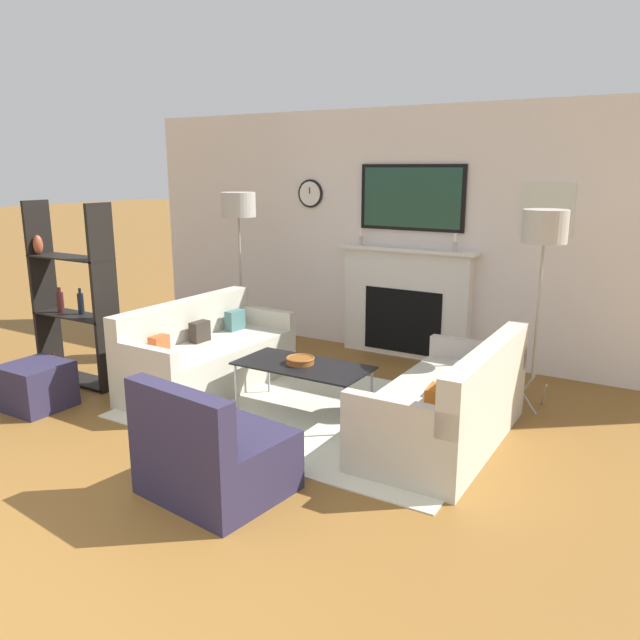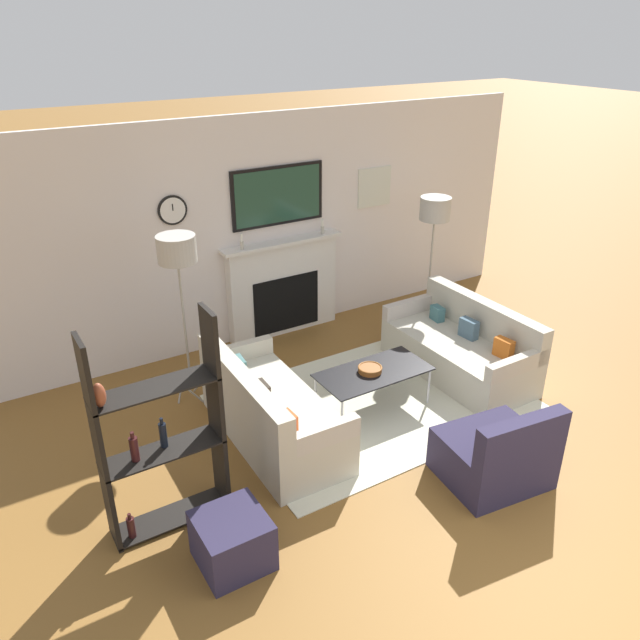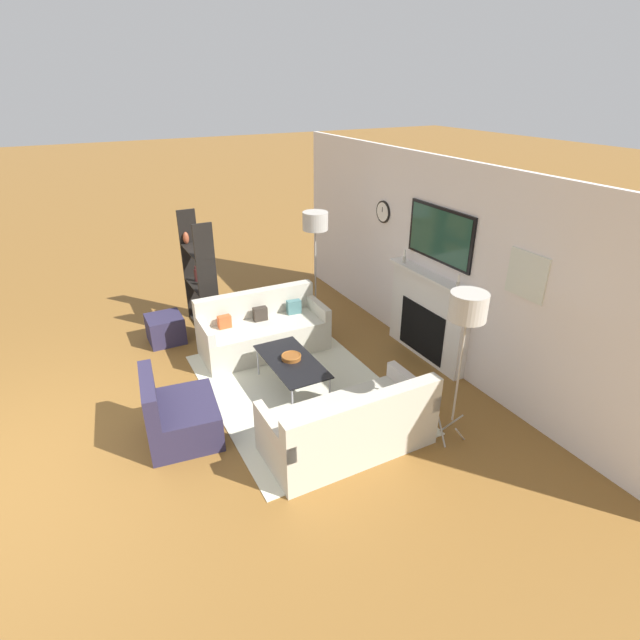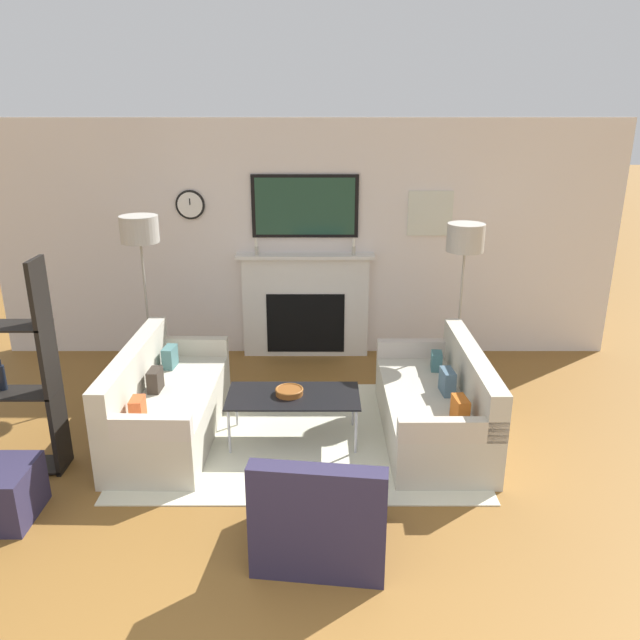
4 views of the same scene
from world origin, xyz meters
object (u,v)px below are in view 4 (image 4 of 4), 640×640
couch_right (435,406)px  coffee_table (291,398)px  floor_lamp_right (463,240)px  couch_left (163,406)px  floor_lamp_left (137,232)px  decorative_bowl (287,391)px  armchair (320,516)px

couch_right → coffee_table: (-1.28, -0.07, 0.12)m
couch_right → floor_lamp_right: (0.38, 1.05, 1.28)m
couch_left → floor_lamp_left: (-0.39, 1.05, 1.35)m
couch_left → decorative_bowl: bearing=-3.1°
couch_left → armchair: size_ratio=1.91×
decorative_bowl → floor_lamp_left: (-1.50, 1.11, 1.18)m
coffee_table → decorative_bowl: (-0.03, 0.01, 0.06)m
couch_left → armchair: (1.39, -1.54, -0.03)m
couch_left → couch_right: (2.42, -0.00, -0.01)m
coffee_table → decorative_bowl: bearing=158.0°
couch_right → floor_lamp_left: 3.29m
couch_right → armchair: size_ratio=1.89×
couch_right → decorative_bowl: couch_right is taller
coffee_table → armchair: bearing=-80.5°
decorative_bowl → armchair: bearing=-79.2°
coffee_table → floor_lamp_left: size_ratio=0.64×
couch_left → armchair: bearing=-47.9°
armchair → floor_lamp_right: floor_lamp_right is taller
couch_left → coffee_table: 1.15m
armchair → decorative_bowl: bearing=100.8°
couch_right → coffee_table: 1.28m
couch_left → decorative_bowl: (1.11, -0.06, 0.17)m
couch_right → floor_lamp_right: size_ratio=1.01×
armchair → floor_lamp_left: 3.43m
couch_right → coffee_table: size_ratio=1.52×
armchair → floor_lamp_left: (-1.78, 2.58, 1.38)m
decorative_bowl → floor_lamp_left: 2.20m
coffee_table → couch_right: bearing=3.2°
armchair → decorative_bowl: 1.52m
couch_left → decorative_bowl: couch_left is taller
couch_right → decorative_bowl: size_ratio=7.11×
couch_left → floor_lamp_right: bearing=20.5°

